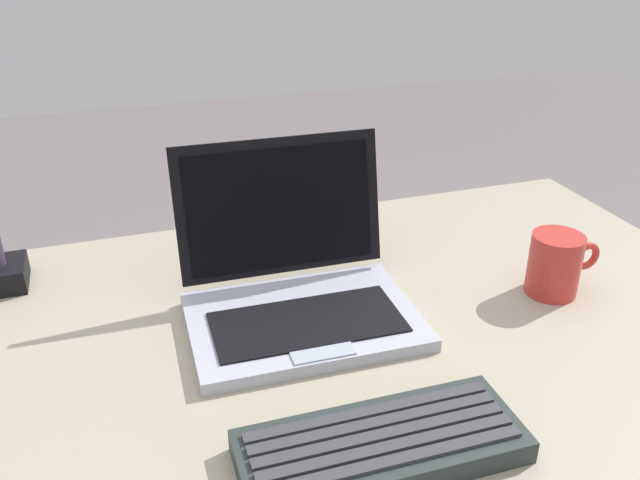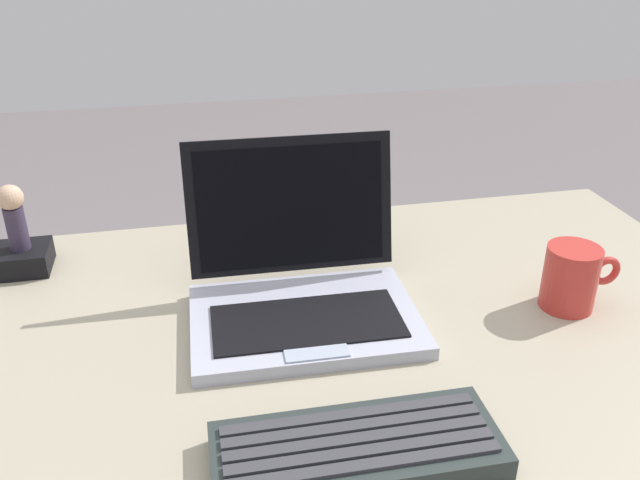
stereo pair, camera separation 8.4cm
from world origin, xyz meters
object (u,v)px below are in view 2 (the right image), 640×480
at_px(external_keyboard, 357,450).
at_px(figurine, 13,213).
at_px(laptop_front, 301,285).
at_px(coffee_mug, 571,277).
at_px(figurine_stand, 24,259).

relative_size(external_keyboard, figurine, 2.84).
relative_size(laptop_front, external_keyboard, 1.04).
height_order(figurine, coffee_mug, figurine).
bearing_deg(laptop_front, coffee_mug, -9.21).
distance_m(figurine, coffee_mug, 0.83).
xyz_separation_m(figurine, coffee_mug, (0.78, -0.28, -0.05)).
bearing_deg(laptop_front, external_keyboard, -89.13).
distance_m(external_keyboard, coffee_mug, 0.44).
height_order(external_keyboard, coffee_mug, coffee_mug).
height_order(external_keyboard, figurine_stand, figurine_stand).
xyz_separation_m(laptop_front, external_keyboard, (0.00, -0.29, -0.03)).
bearing_deg(figurine, figurine_stand, 90.00).
distance_m(laptop_front, figurine, 0.46).
bearing_deg(figurine, laptop_front, -28.30).
bearing_deg(laptop_front, figurine, 151.70).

